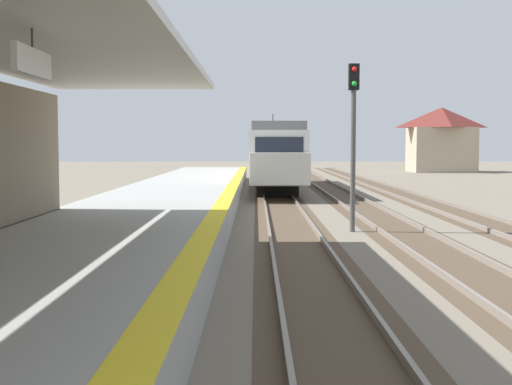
% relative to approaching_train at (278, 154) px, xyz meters
% --- Properties ---
extents(station_platform, '(5.00, 80.00, 0.91)m').
position_rel_approaching_train_xyz_m(station_platform, '(-4.40, -26.34, -1.73)').
color(station_platform, '#999993').
rests_on(station_platform, ground).
extents(track_pair_nearest_platform, '(2.34, 120.00, 0.16)m').
position_rel_approaching_train_xyz_m(track_pair_nearest_platform, '(-0.00, -22.34, -2.13)').
color(track_pair_nearest_platform, '#4C3D2D').
rests_on(track_pair_nearest_platform, ground).
extents(track_pair_middle, '(2.34, 120.00, 0.16)m').
position_rel_approaching_train_xyz_m(track_pair_middle, '(3.40, -22.34, -2.13)').
color(track_pair_middle, '#4C3D2D').
rests_on(track_pair_middle, ground).
extents(approaching_train, '(2.93, 19.60, 4.76)m').
position_rel_approaching_train_xyz_m(approaching_train, '(0.00, 0.00, 0.00)').
color(approaching_train, silver).
rests_on(approaching_train, ground).
extents(rail_signal_post, '(0.32, 0.34, 5.20)m').
position_rel_approaching_train_xyz_m(rail_signal_post, '(1.89, -20.11, 1.02)').
color(rail_signal_post, '#4C4C4C').
rests_on(rail_signal_post, ground).
extents(distant_trackside_house, '(6.60, 5.28, 6.40)m').
position_rel_approaching_train_xyz_m(distant_trackside_house, '(17.28, 26.16, 1.16)').
color(distant_trackside_house, tan).
rests_on(distant_trackside_house, ground).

